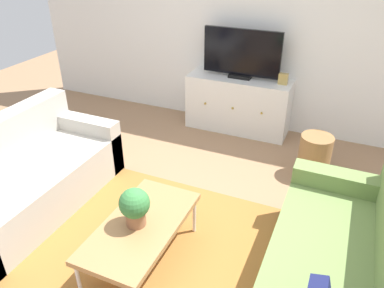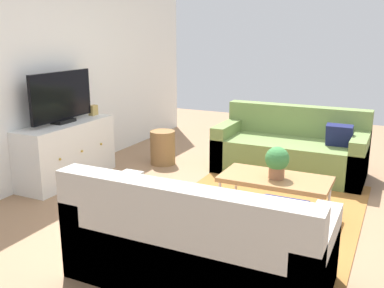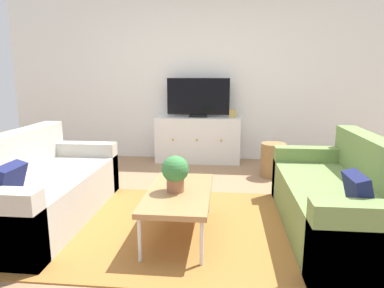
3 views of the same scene
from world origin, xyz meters
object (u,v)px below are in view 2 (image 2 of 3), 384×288
Objects in this scene: potted_plant at (277,161)px; flat_screen_tv at (62,98)px; coffee_table at (275,180)px; couch_right_side at (291,151)px; tv_console at (67,152)px; wicker_basket at (163,147)px; mantel_clock at (93,110)px; couch_left_side at (195,248)px.

flat_screen_tv is (-0.02, 2.59, 0.44)m from potted_plant.
coffee_table is 1.08× the size of flat_screen_tv.
tv_console is at bearing 122.32° from couch_right_side.
potted_plant reaches higher than tv_console.
wicker_basket is at bearing -33.13° from tv_console.
flat_screen_tv reaches higher than wicker_basket.
tv_console is 1.31m from wicker_basket.
couch_right_side is at bearing -67.95° from mantel_clock.
coffee_table is at bearing -7.46° from couch_left_side.
mantel_clock is at bearing 112.05° from couch_right_side.
couch_left_side reaches higher than potted_plant.
couch_right_side is 5.90× the size of potted_plant.
couch_right_side is 3.99× the size of wicker_basket.
potted_plant is 2.64m from mantel_clock.
couch_right_side is 1.89× the size of flat_screen_tv.
couch_left_side is at bearing 180.00° from couch_right_side.
potted_plant is (1.38, -0.20, 0.29)m from couch_left_side.
couch_right_side is 1.39× the size of tv_console.
mantel_clock reaches higher than couch_right_side.
couch_left_side is 1.39× the size of tv_console.
potted_plant is 2.39× the size of mantel_clock.
couch_right_side is 2.81m from tv_console.
couch_left_side is 2.97m from wicker_basket.
flat_screen_tv is at bearing 90.38° from potted_plant.
couch_left_side reaches higher than coffee_table.
coffee_table is (1.41, -0.19, 0.09)m from couch_left_side.
couch_left_side is at bearing -145.86° from wicker_basket.
couch_left_side is 1.43m from coffee_table.
flat_screen_tv reaches higher than couch_right_side.
tv_console is at bearing 90.38° from potted_plant.
coffee_table is 2.13m from wicker_basket.
couch_left_side and couch_right_side have the same top height.
couch_right_side is at bearing -76.02° from wicker_basket.
wicker_basket is at bearing -52.37° from mantel_clock.
tv_console is 1.36× the size of flat_screen_tv.
wicker_basket is (2.45, 1.66, -0.05)m from couch_left_side.
couch_left_side is 1.00× the size of couch_right_side.
couch_left_side is 3.09m from mantel_clock.
wicker_basket is (-0.41, 1.66, -0.05)m from couch_right_side.
wicker_basket is at bearing 34.14° from couch_left_side.
coffee_table is at bearing -88.99° from flat_screen_tv.
couch_left_side reaches higher than tv_console.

